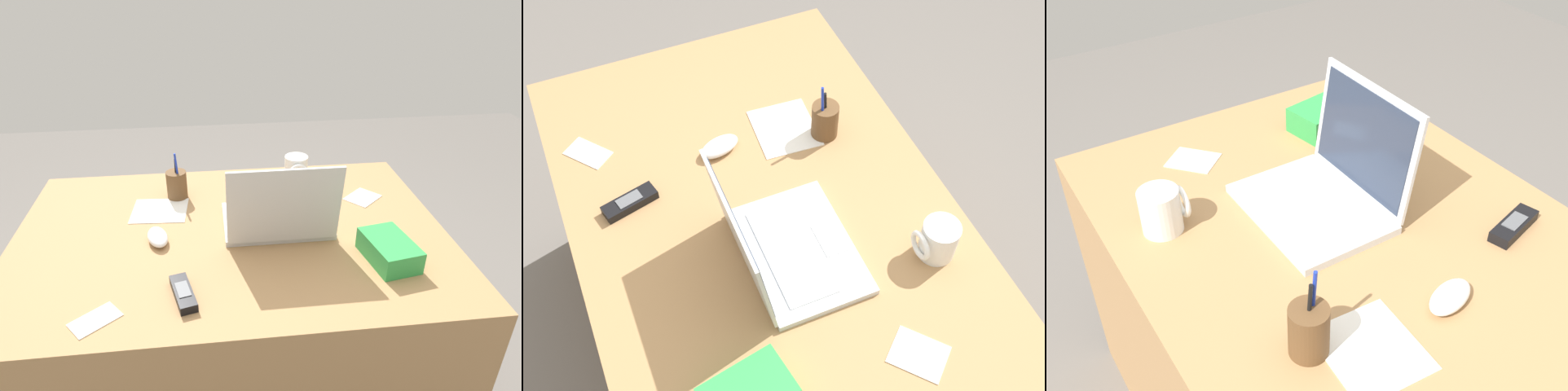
{
  "view_description": "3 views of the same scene",
  "coord_description": "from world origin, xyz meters",
  "views": [
    {
      "loc": [
        0.05,
        1.21,
        1.51
      ],
      "look_at": [
        -0.1,
        -0.06,
        0.81
      ],
      "focal_mm": 31.98,
      "sensor_mm": 36.0,
      "label": 1
    },
    {
      "loc": [
        -0.9,
        0.32,
        2.04
      ],
      "look_at": [
        -0.05,
        -0.04,
        0.82
      ],
      "focal_mm": 46.41,
      "sensor_mm": 36.0,
      "label": 2
    },
    {
      "loc": [
        0.75,
        -0.62,
        1.56
      ],
      "look_at": [
        -0.11,
        -0.07,
        0.8
      ],
      "focal_mm": 42.89,
      "sensor_mm": 36.0,
      "label": 3
    }
  ],
  "objects": [
    {
      "name": "computer_mouse",
      "position": [
        0.22,
        0.03,
        0.74
      ],
      "size": [
        0.08,
        0.12,
        0.03
      ],
      "primitive_type": "ellipsoid",
      "rotation": [
        0.0,
        0.0,
        0.28
      ],
      "color": "white",
      "rests_on": "desk"
    },
    {
      "name": "coffee_mug_white",
      "position": [
        -0.26,
        -0.32,
        0.78
      ],
      "size": [
        0.09,
        0.1,
        0.1
      ],
      "color": "white",
      "rests_on": "desk"
    },
    {
      "name": "paper_note_right",
      "position": [
        -0.47,
        -0.17,
        0.73
      ],
      "size": [
        0.15,
        0.14,
        0.0
      ],
      "primitive_type": "cube",
      "rotation": [
        0.0,
        0.0,
        0.72
      ],
      "color": "white",
      "rests_on": "desk"
    },
    {
      "name": "desk",
      "position": [
        0.0,
        0.0,
        0.36
      ],
      "size": [
        1.32,
        0.9,
        0.73
      ],
      "primitive_type": "cube",
      "color": "#A87C4F",
      "rests_on": "ground"
    },
    {
      "name": "pen_holder",
      "position": [
        0.17,
        -0.25,
        0.78
      ],
      "size": [
        0.07,
        0.07,
        0.17
      ],
      "color": "brown",
      "rests_on": "desk"
    },
    {
      "name": "ground_plane",
      "position": [
        0.0,
        0.0,
        0.0
      ],
      "size": [
        6.0,
        6.0,
        0.0
      ],
      "primitive_type": "plane",
      "color": "slate"
    },
    {
      "name": "laptop",
      "position": [
        -0.15,
        0.01,
        0.78
      ],
      "size": [
        0.33,
        0.28,
        0.26
      ],
      "color": "silver",
      "rests_on": "desk"
    },
    {
      "name": "cordless_phone",
      "position": [
        0.14,
        0.29,
        0.74
      ],
      "size": [
        0.08,
        0.14,
        0.03
      ],
      "color": "black",
      "rests_on": "desk"
    },
    {
      "name": "paper_note_left",
      "position": [
        0.34,
        0.35,
        0.73
      ],
      "size": [
        0.13,
        0.12,
        0.0
      ],
      "primitive_type": "cube",
      "rotation": [
        0.0,
        0.0,
        0.68
      ],
      "color": "white",
      "rests_on": "desk"
    },
    {
      "name": "paper_note_near_laptop",
      "position": [
        0.23,
        -0.16,
        0.73
      ],
      "size": [
        0.19,
        0.17,
        0.0
      ],
      "primitive_type": "cube",
      "rotation": [
        0.0,
        0.0,
        -0.07
      ],
      "color": "white",
      "rests_on": "desk"
    }
  ]
}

